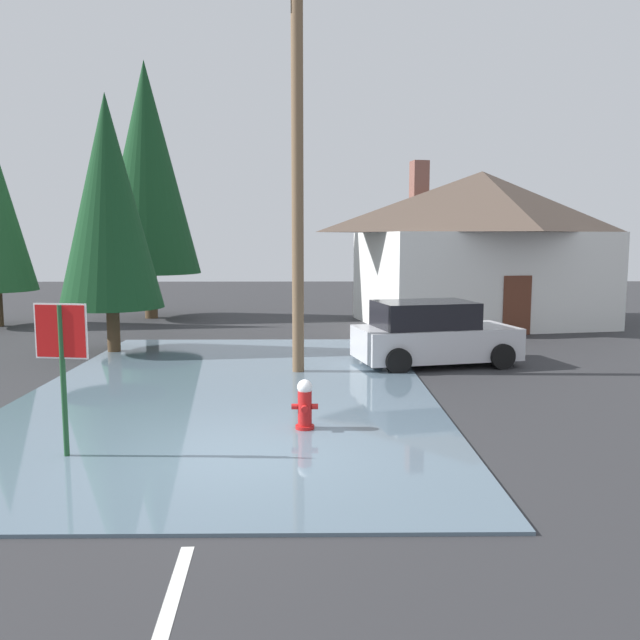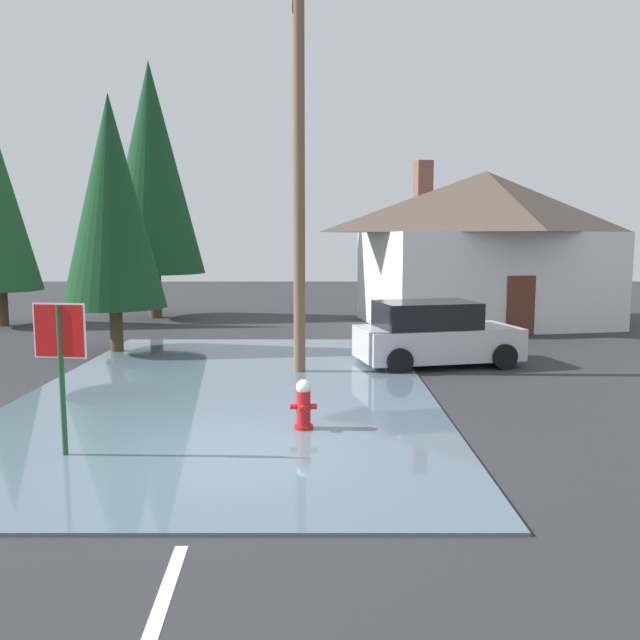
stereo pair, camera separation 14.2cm
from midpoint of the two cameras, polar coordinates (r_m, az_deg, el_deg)
The scene contains 10 objects.
ground_plane at distance 10.09m, azimuth -6.92°, elevation -11.95°, with size 80.00×80.00×0.10m, color #2D2D30.
flood_puddle at distance 14.18m, azimuth -7.42°, elevation -6.05°, with size 8.35×13.78×0.05m, color slate.
lane_stop_bar at distance 8.36m, azimuth -12.53°, elevation -15.82°, with size 3.57×0.30×0.01m, color silver.
stop_sign_near at distance 10.23m, azimuth -21.33°, elevation -2.25°, with size 0.80×0.15×2.31m.
fire_hydrant at distance 11.11m, azimuth -1.13°, elevation -7.48°, with size 0.45×0.38×0.89m.
utility_pole at distance 15.66m, azimuth -1.65°, elevation 13.15°, with size 1.60×0.28×9.41m.
house at distance 25.50m, azimuth 14.16°, elevation 6.29°, with size 9.99×7.94×6.16m.
parked_car at distance 17.06m, azimuth 10.08°, elevation -1.28°, with size 4.36×2.82×1.64m.
pine_tree_tall_left at distance 27.66m, azimuth -14.36°, elevation 12.60°, with size 4.07×4.07×10.18m.
pine_tree_short_left at distance 19.35m, azimuth -17.52°, elevation 9.74°, with size 2.88×2.88×7.20m.
Camera 2 is at (1.25, -9.47, 3.24)m, focal length 36.82 mm.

